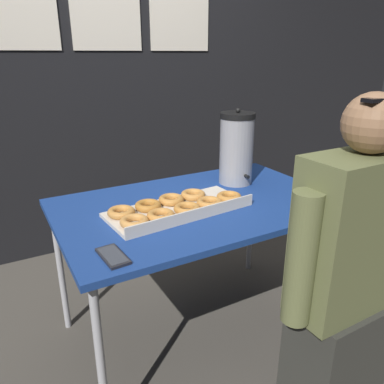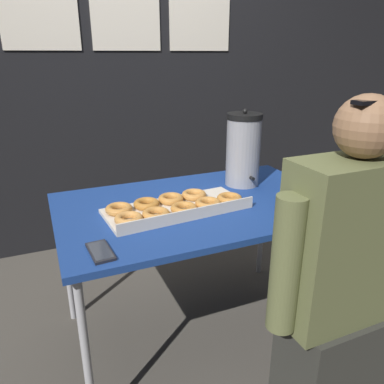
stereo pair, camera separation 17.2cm
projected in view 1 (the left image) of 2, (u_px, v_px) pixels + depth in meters
name	position (u px, v px, depth m)	size (l,w,h in m)	color
ground_plane	(198.00, 329.00, 2.02)	(12.00, 12.00, 0.00)	#4C473F
back_wall	(107.00, 61.00, 2.60)	(6.00, 0.11, 2.69)	black
folding_table	(199.00, 212.00, 1.78)	(1.31, 0.82, 0.74)	navy
donut_box	(176.00, 207.00, 1.65)	(0.66, 0.32, 0.05)	beige
coffee_urn	(236.00, 148.00, 1.97)	(0.18, 0.21, 0.40)	#939399
cell_phone	(113.00, 256.00, 1.29)	(0.09, 0.16, 0.01)	black
person_seated	(347.00, 277.00, 1.40)	(0.61, 0.25, 1.29)	#33332D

